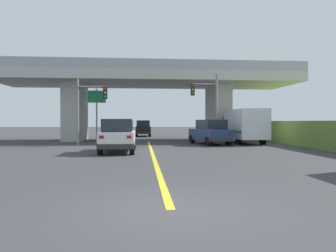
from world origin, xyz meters
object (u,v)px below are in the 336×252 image
object	(u,v)px
box_truck	(243,125)
sedan_oncoming	(143,128)
suv_crossing	(210,132)
traffic_signal_farside	(88,103)
highway_sign	(97,102)
suv_lead	(118,136)
traffic_signal_nearside	(208,101)

from	to	relation	value
box_truck	sedan_oncoming	bearing A→B (deg)	123.16
suv_crossing	traffic_signal_farside	distance (m)	10.06
traffic_signal_farside	highway_sign	xyz separation A→B (m)	(0.09, 4.07, 0.33)
suv_crossing	traffic_signal_farside	size ratio (longest dim) A/B	0.91
suv_lead	suv_crossing	distance (m)	9.14
suv_lead	sedan_oncoming	distance (m)	20.65
suv_crossing	sedan_oncoming	bearing A→B (deg)	97.04
traffic_signal_farside	highway_sign	world-z (taller)	traffic_signal_farside
suv_crossing	suv_lead	bearing A→B (deg)	-153.01
highway_sign	box_truck	bearing A→B (deg)	-10.98
suv_lead	traffic_signal_farside	distance (m)	6.87
box_truck	traffic_signal_farside	xyz separation A→B (m)	(-13.01, -1.56, 1.76)
traffic_signal_nearside	box_truck	bearing A→B (deg)	15.88
box_truck	sedan_oncoming	size ratio (longest dim) A/B	1.52
sedan_oncoming	box_truck	bearing A→B (deg)	-56.84
suv_lead	suv_crossing	xyz separation A→B (m)	(6.99, 5.89, -0.00)
box_truck	suv_crossing	bearing A→B (deg)	-154.92
box_truck	suv_lead	bearing A→B (deg)	-144.08
suv_crossing	box_truck	size ratio (longest dim) A/B	0.65
box_truck	highway_sign	bearing A→B (deg)	169.02
suv_lead	box_truck	distance (m)	12.62
box_truck	highway_sign	size ratio (longest dim) A/B	1.49
suv_lead	highway_sign	xyz separation A→B (m)	(-2.71, 9.90, 2.62)
traffic_signal_farside	traffic_signal_nearside	bearing A→B (deg)	3.75
sedan_oncoming	highway_sign	xyz separation A→B (m)	(-4.30, -10.68, 2.62)
traffic_signal_nearside	highway_sign	size ratio (longest dim) A/B	1.20
sedan_oncoming	highway_sign	bearing A→B (deg)	-111.93
sedan_oncoming	highway_sign	world-z (taller)	highway_sign
box_truck	traffic_signal_nearside	bearing A→B (deg)	-164.12
sedan_oncoming	highway_sign	distance (m)	11.81
highway_sign	traffic_signal_farside	bearing A→B (deg)	-91.28
suv_lead	box_truck	bearing A→B (deg)	35.92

